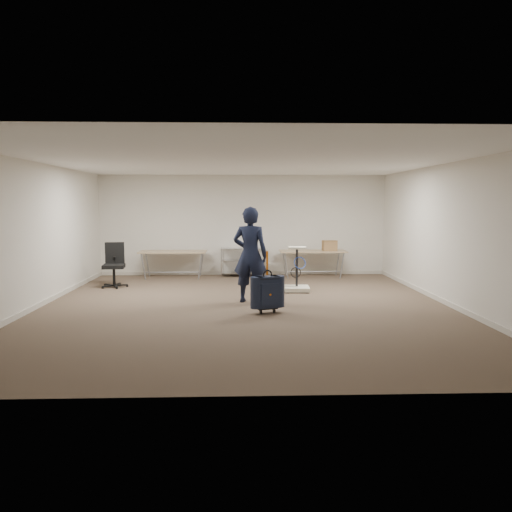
{
  "coord_description": "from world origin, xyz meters",
  "views": [
    {
      "loc": [
        -0.12,
        -9.53,
        2.0
      ],
      "look_at": [
        0.22,
        0.3,
        0.97
      ],
      "focal_mm": 35.0,
      "sensor_mm": 36.0,
      "label": 1
    }
  ],
  "objects": [
    {
      "name": "wire_shelf",
      "position": [
        0.0,
        4.2,
        0.44
      ],
      "size": [
        1.22,
        0.47,
        0.8
      ],
      "color": "silver",
      "rests_on": "ground"
    },
    {
      "name": "office_chair",
      "position": [
        -3.13,
        2.5,
        0.32
      ],
      "size": [
        0.65,
        0.65,
        1.07
      ],
      "color": "black",
      "rests_on": "ground"
    },
    {
      "name": "cardboard_box",
      "position": [
        2.35,
        3.89,
        0.87
      ],
      "size": [
        0.39,
        0.31,
        0.28
      ],
      "primitive_type": "cube",
      "rotation": [
        0.0,
        0.0,
        0.07
      ],
      "color": "#997447",
      "rests_on": "folding_table_right"
    },
    {
      "name": "folding_table_left",
      "position": [
        -1.9,
        3.95,
        0.68
      ],
      "size": [
        1.8,
        0.75,
        0.73
      ],
      "color": "tan",
      "rests_on": "ground"
    },
    {
      "name": "ground",
      "position": [
        0.0,
        0.0,
        0.0
      ],
      "size": [
        9.0,
        9.0,
        0.0
      ],
      "primitive_type": "plane",
      "color": "#4D3F2F",
      "rests_on": "ground"
    },
    {
      "name": "folding_table_right",
      "position": [
        1.9,
        3.95,
        0.68
      ],
      "size": [
        1.8,
        0.75,
        0.73
      ],
      "color": "tan",
      "rests_on": "ground"
    },
    {
      "name": "suitcase",
      "position": [
        0.4,
        -0.54,
        0.39
      ],
      "size": [
        0.47,
        0.36,
        1.15
      ],
      "color": "black",
      "rests_on": "ground"
    },
    {
      "name": "room_shell",
      "position": [
        0.0,
        1.38,
        0.05
      ],
      "size": [
        8.0,
        9.0,
        9.0
      ],
      "color": "silver",
      "rests_on": "ground"
    },
    {
      "name": "equipment_cart",
      "position": [
        1.21,
        1.73,
        0.27
      ],
      "size": [
        0.58,
        0.58,
        1.03
      ],
      "color": "beige",
      "rests_on": "ground"
    },
    {
      "name": "person",
      "position": [
        0.11,
        0.5,
        0.97
      ],
      "size": [
        0.81,
        0.63,
        1.95
      ],
      "primitive_type": "imported",
      "rotation": [
        0.0,
        0.0,
        2.88
      ],
      "color": "black",
      "rests_on": "ground"
    }
  ]
}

